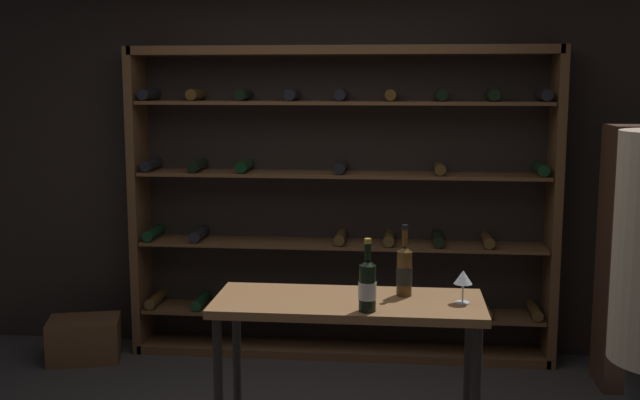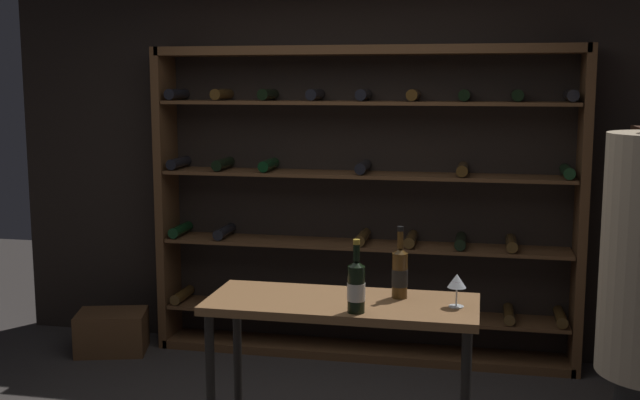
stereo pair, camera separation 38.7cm
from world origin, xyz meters
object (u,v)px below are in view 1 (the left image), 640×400
Objects in this scene: wine_rack at (339,205)px; wine_bottle_green_slim at (404,270)px; tasting_table at (348,324)px; wine_crate at (84,339)px; wine_bottle_gold_foil at (367,285)px; display_cabinet at (639,258)px; wine_glass_stemmed_left at (463,279)px.

wine_bottle_green_slim is at bearing -75.41° from wine_rack.
wine_bottle_green_slim is at bearing 20.34° from tasting_table.
wine_bottle_gold_foil is (2.04, -1.69, 0.89)m from wine_crate.
wine_crate is at bearing 140.34° from wine_bottle_gold_foil.
wine_crate is 1.41× the size of wine_bottle_green_slim.
wine_rack is 1.77m from wine_bottle_green_slim.
display_cabinet reaches higher than wine_bottle_gold_foil.
wine_bottle_green_slim is 2.23× the size of wine_glass_stemmed_left.
display_cabinet reaches higher than wine_bottle_green_slim.
wine_bottle_green_slim is (0.16, 0.27, 0.00)m from wine_bottle_gold_foil.
display_cabinet is 2.30m from wine_bottle_gold_foil.
wine_crate is 2.80m from wine_bottle_gold_foil.
wine_bottle_green_slim is at bearing -137.72° from display_cabinet.
wine_bottle_gold_foil is at bearing -120.72° from wine_bottle_green_slim.
tasting_table is at bearing -84.07° from wine_rack.
wine_bottle_green_slim reaches higher than wine_bottle_gold_foil.
wine_crate is 3.13× the size of wine_glass_stemmed_left.
wine_glass_stemmed_left is (0.71, -1.81, -0.05)m from wine_rack.
wine_crate is at bearing -170.53° from wine_rack.
display_cabinet reaches higher than tasting_table.
wine_bottle_green_slim is (-1.47, -1.33, 0.21)m from display_cabinet.
wine_rack is 2.01m from wine_bottle_gold_foil.
wine_rack is at bearing 104.59° from wine_bottle_green_slim.
wine_glass_stemmed_left is at bearing -20.66° from wine_bottle_green_slim.
wine_bottle_gold_foil reaches higher than tasting_table.
wine_glass_stemmed_left is at bearing -68.55° from wine_rack.
tasting_table is 0.57m from wine_glass_stemmed_left.
wine_rack is at bearing 168.72° from display_cabinet.
wine_rack is 1.84m from tasting_table.
tasting_table is at bearing -37.89° from wine_crate.
display_cabinet is 5.08× the size of wine_bottle_gold_foil.
wine_rack reaches higher than wine_glass_stemmed_left.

